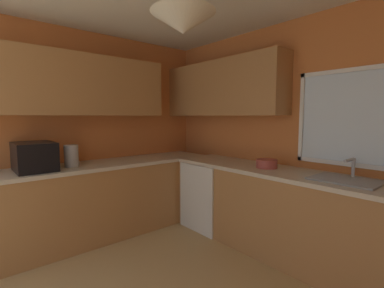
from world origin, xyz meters
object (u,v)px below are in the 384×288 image
(dishwasher, at_px, (212,194))
(microwave, at_px, (34,156))
(kettle, at_px, (71,156))
(sink_assembly, at_px, (346,179))
(bowl, at_px, (267,164))

(dishwasher, bearing_deg, microwave, -109.09)
(microwave, distance_m, kettle, 0.36)
(kettle, relative_size, sink_assembly, 0.46)
(kettle, height_order, sink_assembly, kettle)
(microwave, height_order, sink_assembly, microwave)
(dishwasher, height_order, kettle, kettle)
(sink_assembly, height_order, bowl, sink_assembly)
(sink_assembly, bearing_deg, bowl, -179.47)
(sink_assembly, bearing_deg, microwave, -139.17)
(kettle, xyz_separation_m, bowl, (1.43, 1.58, -0.08))
(kettle, xyz_separation_m, sink_assembly, (2.23, 1.59, -0.11))
(dishwasher, relative_size, kettle, 3.49)
(bowl, bearing_deg, sink_assembly, 0.53)
(kettle, distance_m, bowl, 2.14)
(sink_assembly, relative_size, bowl, 2.37)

